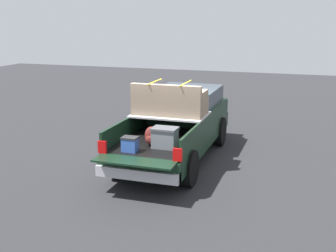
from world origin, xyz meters
The scene contains 3 objects.
ground_plane centered at (0.00, 0.00, 0.00)m, with size 40.00×40.00×0.00m, color #262628.
pickup_truck centered at (0.36, 0.00, 0.96)m, with size 6.05×2.06×2.23m.
trash_can centered at (4.07, 2.34, 0.50)m, with size 0.60×0.60×0.98m.
Camera 1 is at (-10.93, -3.42, 3.87)m, focal length 46.24 mm.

